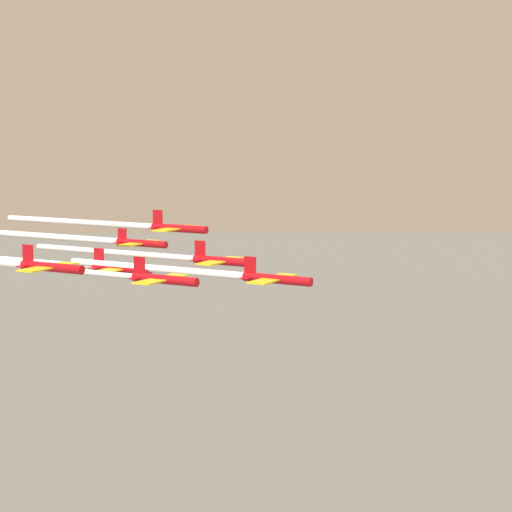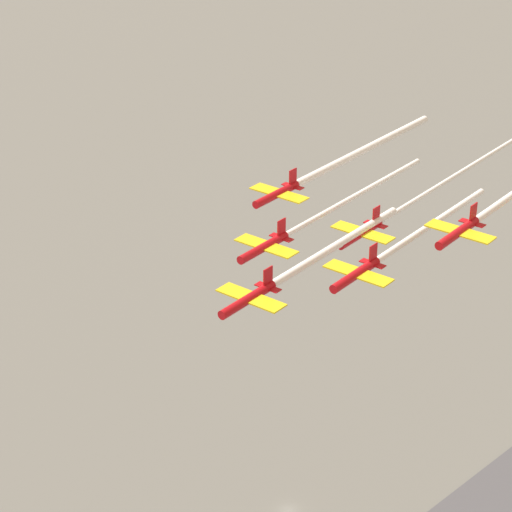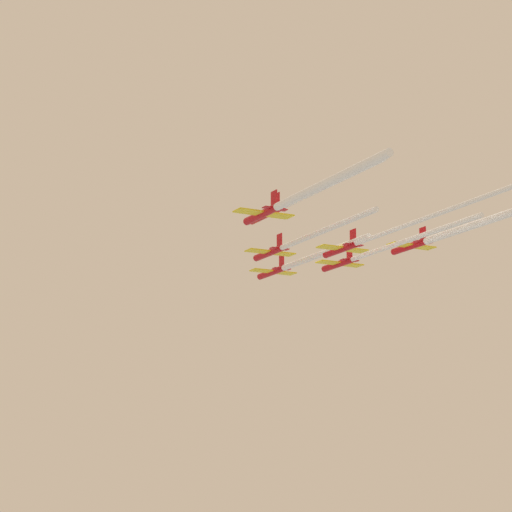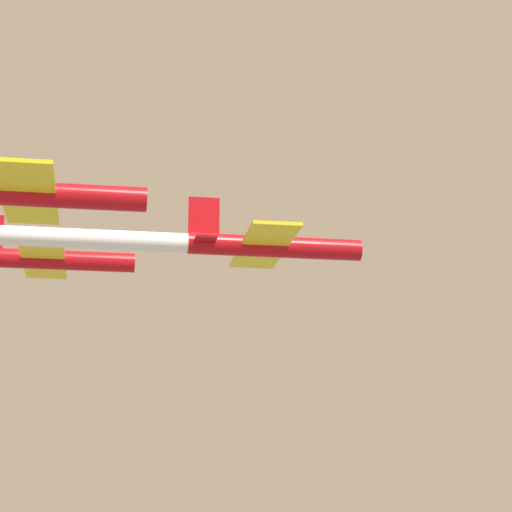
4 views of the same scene
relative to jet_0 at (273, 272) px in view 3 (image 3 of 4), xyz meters
name	(u,v)px [view 3 (image 3 of 4)]	position (x,y,z in m)	size (l,w,h in m)	color
jet_0	(273,272)	(0.00, 0.00, 0.00)	(10.62, 10.27, 3.56)	#B20C14
jet_1	(270,252)	(-14.87, 4.78, 0.69)	(10.62, 10.27, 3.56)	#B20C14
jet_2	(339,264)	(-11.41, -10.67, 0.00)	(10.62, 10.27, 3.56)	#B20C14
jet_3	(266,214)	(-29.74, 9.57, 4.30)	(10.62, 10.27, 3.56)	#B20C14
jet_4	(342,249)	(-26.28, -5.89, -0.47)	(10.62, 10.27, 3.56)	#B20C14
jet_5	(411,246)	(-22.81, -21.35, 1.76)	(10.62, 10.27, 3.56)	#B20C14
jet_6	(263,214)	(-44.61, 14.35, 0.22)	(10.62, 10.27, 3.56)	#B20C14
smoke_trail_0	(323,253)	(-19.95, -4.47, -0.05)	(30.65, 7.95, 1.17)	white
smoke_trail_1	(326,230)	(-35.14, 0.24, 0.64)	(31.25, 7.92, 0.99)	white
smoke_trail_2	(411,239)	(-35.11, -15.99, -0.05)	(38.08, 9.35, 0.88)	white
smoke_trail_3	(328,185)	(-50.20, 4.98, 4.25)	(31.64, 8.10, 1.09)	white
smoke_trail_4	(451,209)	(-57.76, -12.95, -0.52)	(53.62, 12.72, 0.75)	white
smoke_trail_5	(500,217)	(-47.78, -26.95, 1.70)	(40.72, 10.36, 1.33)	white
smoke_trail_6	(328,182)	(-64.55, 9.88, 0.17)	(30.64, 8.03, 1.25)	white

